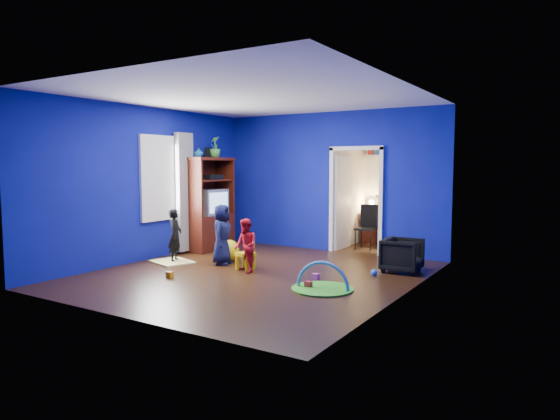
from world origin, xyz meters
The scene contains 32 objects.
floor centered at (0.00, 0.00, 0.00)m, with size 5.00×5.50×0.01m, color black.
ceiling centered at (0.00, 0.00, 2.90)m, with size 5.00×5.50×0.01m, color white.
wall_back centered at (0.00, 2.75, 1.45)m, with size 5.00×0.02×2.90m, color navy.
wall_front centered at (0.00, -2.75, 1.45)m, with size 5.00×0.02×2.90m, color navy.
wall_left centered at (-2.50, 0.00, 1.45)m, with size 0.02×5.50×2.90m, color navy.
wall_right centered at (2.50, 0.00, 1.45)m, with size 0.02×5.50×2.90m, color navy.
alcove centered at (0.60, 3.62, 1.25)m, with size 1.00×1.75×2.50m, color silver, non-canonical shape.
armchair centered at (2.00, 1.47, 0.29)m, with size 0.61×0.63×0.57m, color black.
child_black centered at (-1.88, 0.11, 0.50)m, with size 0.36×0.24×0.99m, color black.
child_navy centered at (-1.00, 0.38, 0.55)m, with size 0.53×0.35×1.09m, color black.
toddler_red centered at (-0.23, 0.05, 0.46)m, with size 0.44×0.34×0.91m, color #B51322.
vase centered at (-2.22, 1.18, 2.06)m, with size 0.19×0.19×0.20m, color #0C5566.
potted_plant centered at (-2.22, 1.70, 2.19)m, with size 0.25×0.25×0.45m, color #3C8A32.
tv_armoire centered at (-2.22, 1.48, 0.98)m, with size 0.58×1.14×1.96m, color #391709.
crt_tv centered at (-2.18, 1.48, 1.02)m, with size 0.46×0.70×0.54m, color silver.
yellow_blanket centered at (-1.88, 0.01, 0.01)m, with size 0.75×0.60×0.03m, color #F2E07A.
hopper_ball centered at (-1.05, 0.63, 0.21)m, with size 0.42×0.42×0.42m, color yellow.
kid_chair centered at (-0.38, 0.25, 0.25)m, with size 0.28×0.28×0.50m, color yellow.
play_mat centered at (1.41, -0.31, 0.01)m, with size 0.90×0.90×0.02m, color green.
toy_arch centered at (1.41, -0.31, 0.02)m, with size 0.81×0.81×0.05m, color #3F8CD8.
window_left centered at (-2.48, 0.35, 1.55)m, with size 0.03×0.95×1.55m, color white.
curtain centered at (-2.37, 0.90, 1.25)m, with size 0.14×0.42×2.40m, color slate.
doorway centered at (0.60, 2.75, 1.05)m, with size 1.16×0.10×2.10m, color white.
study_desk centered at (0.60, 4.26, 0.38)m, with size 0.88×0.44×0.75m, color #3D140A.
desk_monitor centered at (0.60, 4.38, 0.95)m, with size 0.40×0.05×0.32m, color black.
desk_lamp centered at (0.32, 4.32, 0.93)m, with size 0.14×0.14×0.14m, color #FFD88C.
folding_chair centered at (0.60, 3.30, 0.46)m, with size 0.40×0.40×0.92m, color black.
book_shelf centered at (0.60, 4.37, 2.02)m, with size 0.88×0.24×0.04m, color white.
toy_0 centered at (1.19, -0.34, 0.05)m, with size 0.10×0.08×0.10m, color red.
toy_1 centered at (1.70, 0.96, 0.06)m, with size 0.11×0.11×0.11m, color blue.
toy_2 centered at (-1.02, -0.93, 0.05)m, with size 0.10×0.08×0.10m, color orange.
toy_3 centered at (1.03, 0.18, 0.05)m, with size 0.10×0.08×0.10m, color #C74A9A.
Camera 1 is at (4.64, -6.66, 1.81)m, focal length 32.00 mm.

